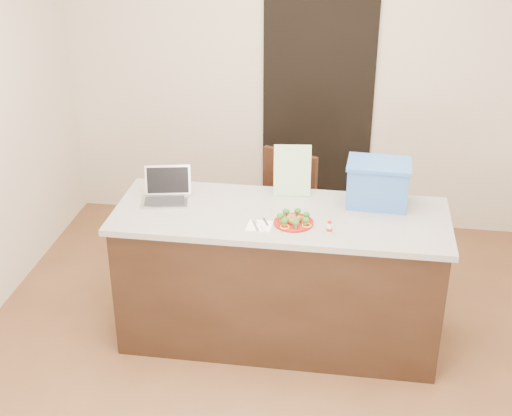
# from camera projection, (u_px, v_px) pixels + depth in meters

# --- Properties ---
(ground) EXTENTS (4.00, 4.00, 0.00)m
(ground) POSITION_uv_depth(u_px,v_px,m) (274.00, 359.00, 4.56)
(ground) COLOR brown
(ground) RESTS_ON ground
(room_shell) EXTENTS (4.00, 4.00, 4.00)m
(room_shell) POSITION_uv_depth(u_px,v_px,m) (277.00, 118.00, 3.84)
(room_shell) COLOR white
(room_shell) RESTS_ON ground
(doorway) EXTENTS (0.90, 0.02, 2.00)m
(doorway) POSITION_uv_depth(u_px,v_px,m) (317.00, 111.00, 5.85)
(doorway) COLOR black
(doorway) RESTS_ON ground
(island) EXTENTS (2.06, 0.76, 0.92)m
(island) POSITION_uv_depth(u_px,v_px,m) (279.00, 277.00, 4.57)
(island) COLOR black
(island) RESTS_ON ground
(plate) EXTENTS (0.24, 0.24, 0.02)m
(plate) POSITION_uv_depth(u_px,v_px,m) (294.00, 222.00, 4.24)
(plate) COLOR maroon
(plate) RESTS_ON island
(meatballs) EXTENTS (0.09, 0.10, 0.04)m
(meatballs) POSITION_uv_depth(u_px,v_px,m) (293.00, 219.00, 4.23)
(meatballs) COLOR brown
(meatballs) RESTS_ON plate
(broccoli) EXTENTS (0.20, 0.20, 0.04)m
(broccoli) POSITION_uv_depth(u_px,v_px,m) (294.00, 217.00, 4.23)
(broccoli) COLOR #194F15
(broccoli) RESTS_ON plate
(pepper_rings) EXTENTS (0.22, 0.22, 0.01)m
(pepper_rings) POSITION_uv_depth(u_px,v_px,m) (294.00, 221.00, 4.24)
(pepper_rings) COLOR gold
(pepper_rings) RESTS_ON plate
(napkin) EXTENTS (0.15, 0.15, 0.01)m
(napkin) POSITION_uv_depth(u_px,v_px,m) (260.00, 226.00, 4.22)
(napkin) COLOR white
(napkin) RESTS_ON island
(fork) EXTENTS (0.06, 0.15, 0.00)m
(fork) POSITION_uv_depth(u_px,v_px,m) (256.00, 224.00, 4.22)
(fork) COLOR #B9BABE
(fork) RESTS_ON napkin
(knife) EXTENTS (0.05, 0.17, 0.01)m
(knife) POSITION_uv_depth(u_px,v_px,m) (264.00, 226.00, 4.20)
(knife) COLOR silver
(knife) RESTS_ON napkin
(yogurt_bottle) EXTENTS (0.03, 0.03, 0.07)m
(yogurt_bottle) POSITION_uv_depth(u_px,v_px,m) (329.00, 228.00, 4.13)
(yogurt_bottle) COLOR beige
(yogurt_bottle) RESTS_ON island
(laptop) EXTENTS (0.33, 0.28, 0.21)m
(laptop) POSITION_uv_depth(u_px,v_px,m) (166.00, 191.00, 4.52)
(laptop) COLOR #B4B3B8
(laptop) RESTS_ON island
(leaflet) EXTENTS (0.24, 0.08, 0.34)m
(leaflet) POSITION_uv_depth(u_px,v_px,m) (292.00, 171.00, 4.53)
(leaflet) COLOR white
(leaflet) RESTS_ON island
(blue_box) EXTENTS (0.40, 0.30, 0.28)m
(blue_box) POSITION_uv_depth(u_px,v_px,m) (378.00, 183.00, 4.43)
(blue_box) COLOR #3163B4
(blue_box) RESTS_ON island
(chair) EXTENTS (0.57, 0.59, 0.98)m
(chair) POSITION_uv_depth(u_px,v_px,m) (288.00, 211.00, 5.20)
(chair) COLOR #35190F
(chair) RESTS_ON ground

